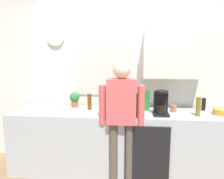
{
  "coord_description": "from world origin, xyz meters",
  "views": [
    {
      "loc": [
        0.11,
        -2.55,
        1.66
      ],
      "look_at": [
        -0.14,
        0.25,
        1.21
      ],
      "focal_mm": 33.89,
      "sensor_mm": 36.0,
      "label": 1
    }
  ],
  "objects_px": {
    "bottle_green_wine": "(136,104)",
    "bottle_clear_soda": "(146,100)",
    "bottle_olive_oil": "(198,107)",
    "person_at_sink": "(121,113)",
    "bottle_red_vinegar": "(102,101)",
    "mixing_bowl": "(222,112)",
    "cup_terracotta_mug": "(174,109)",
    "potted_plant": "(75,99)",
    "dish_soap": "(114,105)",
    "bottle_amber_beer": "(90,102)",
    "coffee_maker": "(161,104)",
    "bottle_dark_sauce": "(204,104)"
  },
  "relations": [
    {
      "from": "bottle_green_wine",
      "to": "bottle_clear_soda",
      "type": "bearing_deg",
      "value": 64.34
    },
    {
      "from": "bottle_olive_oil",
      "to": "person_at_sink",
      "type": "xyz_separation_m",
      "value": [
        -0.98,
        -0.19,
        -0.06
      ]
    },
    {
      "from": "bottle_red_vinegar",
      "to": "mixing_bowl",
      "type": "xyz_separation_m",
      "value": [
        1.63,
        -0.21,
        -0.07
      ]
    },
    {
      "from": "bottle_red_vinegar",
      "to": "cup_terracotta_mug",
      "type": "bearing_deg",
      "value": -6.21
    },
    {
      "from": "bottle_clear_soda",
      "to": "bottle_olive_oil",
      "type": "bearing_deg",
      "value": -21.28
    },
    {
      "from": "bottle_red_vinegar",
      "to": "potted_plant",
      "type": "xyz_separation_m",
      "value": [
        -0.42,
        0.03,
        0.02
      ]
    },
    {
      "from": "mixing_bowl",
      "to": "dish_soap",
      "type": "distance_m",
      "value": 1.44
    },
    {
      "from": "bottle_green_wine",
      "to": "dish_soap",
      "type": "xyz_separation_m",
      "value": [
        -0.31,
        0.25,
        -0.07
      ]
    },
    {
      "from": "dish_soap",
      "to": "bottle_olive_oil",
      "type": "bearing_deg",
      "value": -9.86
    },
    {
      "from": "bottle_olive_oil",
      "to": "bottle_amber_beer",
      "type": "bearing_deg",
      "value": 172.33
    },
    {
      "from": "bottle_red_vinegar",
      "to": "potted_plant",
      "type": "bearing_deg",
      "value": 176.27
    },
    {
      "from": "person_at_sink",
      "to": "cup_terracotta_mug",
      "type": "bearing_deg",
      "value": 41.93
    },
    {
      "from": "person_at_sink",
      "to": "bottle_green_wine",
      "type": "bearing_deg",
      "value": 49.02
    },
    {
      "from": "coffee_maker",
      "to": "bottle_olive_oil",
      "type": "xyz_separation_m",
      "value": [
        0.47,
        -0.02,
        -0.02
      ]
    },
    {
      "from": "bottle_clear_soda",
      "to": "potted_plant",
      "type": "xyz_separation_m",
      "value": [
        -1.07,
        0.07,
        -0.01
      ]
    },
    {
      "from": "dish_soap",
      "to": "bottle_green_wine",
      "type": "bearing_deg",
      "value": -38.88
    },
    {
      "from": "person_at_sink",
      "to": "bottle_dark_sauce",
      "type": "bearing_deg",
      "value": 37.3
    },
    {
      "from": "bottle_dark_sauce",
      "to": "bottle_olive_oil",
      "type": "relative_size",
      "value": 0.72
    },
    {
      "from": "bottle_clear_soda",
      "to": "bottle_dark_sauce",
      "type": "height_order",
      "value": "bottle_clear_soda"
    },
    {
      "from": "cup_terracotta_mug",
      "to": "person_at_sink",
      "type": "bearing_deg",
      "value": -152.16
    },
    {
      "from": "coffee_maker",
      "to": "bottle_dark_sauce",
      "type": "height_order",
      "value": "coffee_maker"
    },
    {
      "from": "bottle_clear_soda",
      "to": "mixing_bowl",
      "type": "height_order",
      "value": "bottle_clear_soda"
    },
    {
      "from": "potted_plant",
      "to": "cup_terracotta_mug",
      "type": "bearing_deg",
      "value": -5.49
    },
    {
      "from": "bottle_green_wine",
      "to": "dish_soap",
      "type": "relative_size",
      "value": 1.67
    },
    {
      "from": "bottle_clear_soda",
      "to": "bottle_green_wine",
      "type": "height_order",
      "value": "bottle_green_wine"
    },
    {
      "from": "bottle_amber_beer",
      "to": "dish_soap",
      "type": "height_order",
      "value": "bottle_amber_beer"
    },
    {
      "from": "bottle_amber_beer",
      "to": "cup_terracotta_mug",
      "type": "bearing_deg",
      "value": -0.61
    },
    {
      "from": "bottle_dark_sauce",
      "to": "bottle_green_wine",
      "type": "xyz_separation_m",
      "value": [
        -0.96,
        -0.36,
        0.06
      ]
    },
    {
      "from": "bottle_olive_oil",
      "to": "cup_terracotta_mug",
      "type": "relative_size",
      "value": 2.72
    },
    {
      "from": "mixing_bowl",
      "to": "dish_soap",
      "type": "xyz_separation_m",
      "value": [
        -1.44,
        0.1,
        0.04
      ]
    },
    {
      "from": "bottle_olive_oil",
      "to": "mixing_bowl",
      "type": "relative_size",
      "value": 1.14
    },
    {
      "from": "bottle_dark_sauce",
      "to": "bottle_olive_oil",
      "type": "distance_m",
      "value": 0.35
    },
    {
      "from": "dish_soap",
      "to": "bottle_amber_beer",
      "type": "bearing_deg",
      "value": 179.26
    },
    {
      "from": "bottle_clear_soda",
      "to": "dish_soap",
      "type": "height_order",
      "value": "bottle_clear_soda"
    },
    {
      "from": "bottle_green_wine",
      "to": "person_at_sink",
      "type": "bearing_deg",
      "value": -145.08
    },
    {
      "from": "bottle_amber_beer",
      "to": "bottle_dark_sauce",
      "type": "bearing_deg",
      "value": 3.7
    },
    {
      "from": "bottle_red_vinegar",
      "to": "person_at_sink",
      "type": "relative_size",
      "value": 0.14
    },
    {
      "from": "bottle_dark_sauce",
      "to": "dish_soap",
      "type": "bearing_deg",
      "value": -175.07
    },
    {
      "from": "coffee_maker",
      "to": "bottle_dark_sauce",
      "type": "relative_size",
      "value": 1.83
    },
    {
      "from": "bottle_red_vinegar",
      "to": "person_at_sink",
      "type": "bearing_deg",
      "value": -57.07
    },
    {
      "from": "cup_terracotta_mug",
      "to": "potted_plant",
      "type": "height_order",
      "value": "potted_plant"
    },
    {
      "from": "bottle_amber_beer",
      "to": "dish_soap",
      "type": "relative_size",
      "value": 1.28
    },
    {
      "from": "bottle_red_vinegar",
      "to": "bottle_dark_sauce",
      "type": "height_order",
      "value": "bottle_red_vinegar"
    },
    {
      "from": "cup_terracotta_mug",
      "to": "potted_plant",
      "type": "xyz_separation_m",
      "value": [
        -1.45,
        0.14,
        0.09
      ]
    },
    {
      "from": "bottle_green_wine",
      "to": "bottle_olive_oil",
      "type": "height_order",
      "value": "bottle_green_wine"
    },
    {
      "from": "bottle_clear_soda",
      "to": "cup_terracotta_mug",
      "type": "xyz_separation_m",
      "value": [
        0.37,
        -0.07,
        -0.09
      ]
    },
    {
      "from": "bottle_dark_sauce",
      "to": "person_at_sink",
      "type": "distance_m",
      "value": 1.25
    },
    {
      "from": "bottle_clear_soda",
      "to": "coffee_maker",
      "type": "bearing_deg",
      "value": -53.63
    },
    {
      "from": "cup_terracotta_mug",
      "to": "bottle_clear_soda",
      "type": "bearing_deg",
      "value": 169.81
    },
    {
      "from": "mixing_bowl",
      "to": "potted_plant",
      "type": "bearing_deg",
      "value": 173.47
    }
  ]
}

